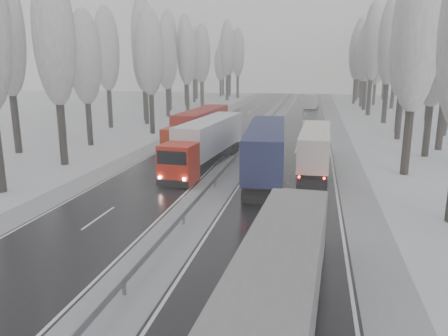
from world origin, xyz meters
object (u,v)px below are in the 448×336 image
(truck_cream_box, at_px, (315,145))
(truck_grey_tarp, at_px, (284,273))
(truck_red_white, at_px, (207,140))
(truck_blue_box, at_px, (266,147))
(box_truck_distant, at_px, (312,101))
(truck_red_red, at_px, (199,127))

(truck_cream_box, bearing_deg, truck_grey_tarp, -90.82)
(truck_cream_box, height_order, truck_red_white, truck_red_white)
(truck_grey_tarp, relative_size, truck_blue_box, 0.85)
(truck_grey_tarp, distance_m, truck_blue_box, 20.69)
(truck_blue_box, height_order, truck_red_white, truck_blue_box)
(truck_blue_box, distance_m, truck_red_white, 6.60)
(box_truck_distant, distance_m, truck_red_red, 49.56)
(box_truck_distant, bearing_deg, truck_red_white, -94.50)
(truck_cream_box, xyz_separation_m, truck_red_red, (-12.26, 7.29, 0.24))
(truck_blue_box, bearing_deg, truck_cream_box, 41.52)
(box_truck_distant, bearing_deg, truck_cream_box, -84.87)
(truck_red_red, bearing_deg, box_truck_distant, 79.34)
(box_truck_distant, distance_m, truck_red_white, 56.70)
(truck_blue_box, relative_size, box_truck_distant, 2.03)
(truck_blue_box, distance_m, truck_cream_box, 5.44)
(truck_cream_box, distance_m, truck_red_red, 14.26)
(truck_grey_tarp, relative_size, truck_red_red, 0.90)
(truck_grey_tarp, relative_size, truck_cream_box, 1.00)
(truck_red_red, bearing_deg, truck_grey_tarp, -67.76)
(truck_cream_box, xyz_separation_m, truck_red_white, (-9.48, -0.52, 0.22))
(truck_blue_box, xyz_separation_m, truck_red_red, (-8.47, 11.17, -0.13))
(truck_red_white, bearing_deg, truck_blue_box, -26.10)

